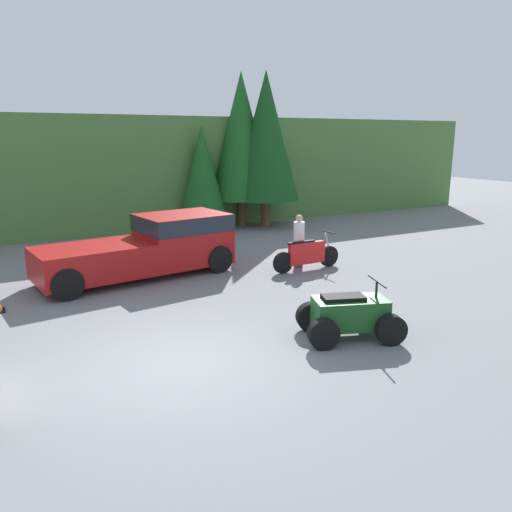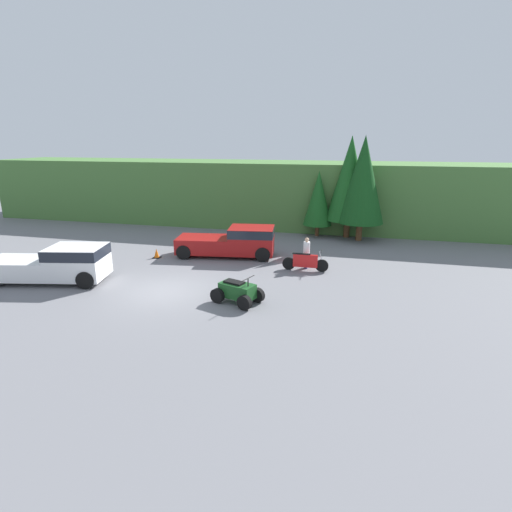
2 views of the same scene
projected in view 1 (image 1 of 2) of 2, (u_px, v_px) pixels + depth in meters
The scene contains 9 objects.
ground_plane at pixel (181, 365), 9.16m from camera, with size 80.00×80.00×0.00m, color slate.
hillside_backdrop at pixel (55, 173), 22.26m from camera, with size 44.00×6.00×4.96m.
tree_left at pixel (202, 169), 21.86m from camera, with size 2.02×2.02×4.58m.
tree_mid_left at pixel (241, 137), 22.66m from camera, with size 3.05×3.05×6.92m.
tree_mid_right at pixel (266, 136), 22.40m from camera, with size 3.05×3.05×6.94m.
pickup_truck_red at pixel (153, 244), 14.91m from camera, with size 5.88×2.82×1.77m.
dirt_bike at pixel (307, 255), 15.57m from camera, with size 2.41×0.60×1.15m.
quad_atv at pixel (350, 316), 10.30m from camera, with size 2.30×1.80×1.21m.
rider_person at pixel (299, 239), 15.85m from camera, with size 0.36×0.37×1.68m.
Camera 1 is at (-2.81, -8.08, 4.08)m, focal length 35.00 mm.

